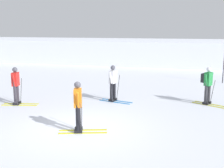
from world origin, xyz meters
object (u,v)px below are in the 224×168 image
skier_green (208,84)px  skier_orange (78,105)px  skier_white (113,82)px  trail_marker_pole (224,62)px  skier_red (16,85)px

skier_green → skier_orange: same height
skier_white → trail_marker_pole: (5.42, 6.30, 0.38)m
skier_red → skier_green: 8.57m
trail_marker_pole → skier_orange: bearing=-117.2°
skier_red → skier_green: size_ratio=1.00×
skier_green → trail_marker_pole: (1.19, 5.69, 0.34)m
skier_red → skier_green: (8.24, 2.36, 0.04)m
skier_red → skier_orange: 4.72m
skier_orange → trail_marker_pole: size_ratio=0.66×
skier_red → trail_marker_pole: size_ratio=0.66×
skier_green → skier_white: (-4.23, -0.61, -0.04)m
skier_green → trail_marker_pole: bearing=78.2°
skier_green → trail_marker_pole: size_ratio=0.66×
skier_orange → trail_marker_pole: trail_marker_pole is taller
skier_orange → skier_white: same height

